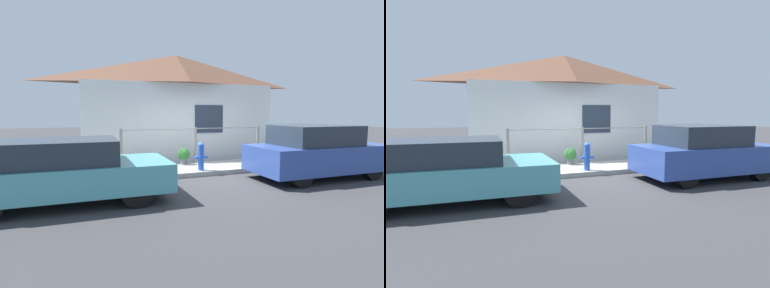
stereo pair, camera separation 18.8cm
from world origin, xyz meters
TOP-DOWN VIEW (x-y plane):
  - ground_plane at (0.00, 0.00)m, footprint 60.00×60.00m
  - sidewalk at (0.00, 0.83)m, footprint 24.00×1.67m
  - house at (0.00, 3.36)m, footprint 7.42×2.23m
  - fence at (0.00, 1.52)m, footprint 4.90×0.10m
  - car_left at (-3.86, -1.22)m, footprint 4.05×1.87m
  - car_right at (2.50, -1.23)m, footprint 3.81×1.76m
  - fire_hydrant at (-0.32, 0.27)m, footprint 0.42×0.19m
  - potted_plant_near_hydrant at (-0.46, 1.35)m, footprint 0.40×0.40m
  - potted_plant_by_fence at (-3.74, 1.08)m, footprint 0.44×0.44m
  - potted_plant_corner at (2.56, 1.17)m, footprint 0.51×0.51m

SIDE VIEW (x-z plane):
  - ground_plane at x=0.00m, z-range 0.00..0.00m
  - sidewalk at x=0.00m, z-range 0.00..0.14m
  - potted_plant_by_fence at x=-3.74m, z-range 0.16..0.70m
  - potted_plant_near_hydrant at x=-0.46m, z-range 0.17..0.70m
  - potted_plant_corner at x=2.56m, z-range 0.16..0.75m
  - fire_hydrant at x=-0.32m, z-range 0.15..0.96m
  - car_left at x=-3.86m, z-range 0.01..1.28m
  - car_right at x=2.50m, z-range -0.01..1.44m
  - fence at x=0.00m, z-range 0.19..1.37m
  - house at x=0.00m, z-range 1.18..5.12m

